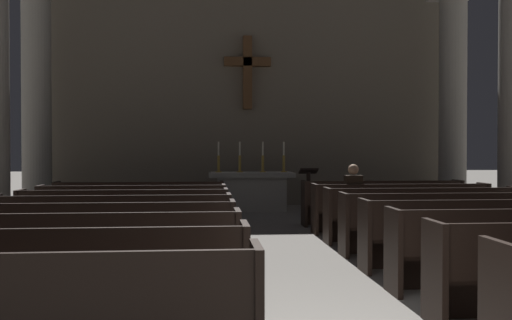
# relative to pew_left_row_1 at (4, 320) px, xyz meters

# --- Properties ---
(pew_left_row_1) EXTENTS (3.38, 0.50, 0.95)m
(pew_left_row_1) POSITION_rel_pew_left_row_1_xyz_m (0.00, 0.00, 0.00)
(pew_left_row_1) COLOR black
(pew_left_row_1) RESTS_ON ground
(pew_left_row_2) EXTENTS (3.38, 0.50, 0.95)m
(pew_left_row_2) POSITION_rel_pew_left_row_1_xyz_m (0.00, 1.15, 0.00)
(pew_left_row_2) COLOR black
(pew_left_row_2) RESTS_ON ground
(pew_left_row_3) EXTENTS (3.38, 0.50, 0.95)m
(pew_left_row_3) POSITION_rel_pew_left_row_1_xyz_m (0.00, 2.30, 0.00)
(pew_left_row_3) COLOR black
(pew_left_row_3) RESTS_ON ground
(pew_left_row_4) EXTENTS (3.38, 0.50, 0.95)m
(pew_left_row_4) POSITION_rel_pew_left_row_1_xyz_m (0.00, 3.44, 0.00)
(pew_left_row_4) COLOR black
(pew_left_row_4) RESTS_ON ground
(pew_left_row_5) EXTENTS (3.38, 0.50, 0.95)m
(pew_left_row_5) POSITION_rel_pew_left_row_1_xyz_m (0.00, 4.59, 0.00)
(pew_left_row_5) COLOR black
(pew_left_row_5) RESTS_ON ground
(pew_left_row_6) EXTENTS (3.38, 0.50, 0.95)m
(pew_left_row_6) POSITION_rel_pew_left_row_1_xyz_m (0.00, 5.74, 0.00)
(pew_left_row_6) COLOR black
(pew_left_row_6) RESTS_ON ground
(pew_left_row_7) EXTENTS (3.38, 0.50, 0.95)m
(pew_left_row_7) POSITION_rel_pew_left_row_1_xyz_m (0.00, 6.89, 0.00)
(pew_left_row_7) COLOR black
(pew_left_row_7) RESTS_ON ground
(pew_left_row_8) EXTENTS (3.38, 0.50, 0.95)m
(pew_left_row_8) POSITION_rel_pew_left_row_1_xyz_m (0.00, 8.04, 0.00)
(pew_left_row_8) COLOR black
(pew_left_row_8) RESTS_ON ground
(pew_right_row_4) EXTENTS (3.38, 0.50, 0.95)m
(pew_right_row_4) POSITION_rel_pew_left_row_1_xyz_m (5.03, 3.44, 0.00)
(pew_right_row_4) COLOR black
(pew_right_row_4) RESTS_ON ground
(pew_right_row_5) EXTENTS (3.38, 0.50, 0.95)m
(pew_right_row_5) POSITION_rel_pew_left_row_1_xyz_m (5.03, 4.59, 0.00)
(pew_right_row_5) COLOR black
(pew_right_row_5) RESTS_ON ground
(pew_right_row_6) EXTENTS (3.38, 0.50, 0.95)m
(pew_right_row_6) POSITION_rel_pew_left_row_1_xyz_m (5.03, 5.74, 0.00)
(pew_right_row_6) COLOR black
(pew_right_row_6) RESTS_ON ground
(pew_right_row_7) EXTENTS (3.38, 0.50, 0.95)m
(pew_right_row_7) POSITION_rel_pew_left_row_1_xyz_m (5.03, 6.89, 0.00)
(pew_right_row_7) COLOR black
(pew_right_row_7) RESTS_ON ground
(pew_right_row_8) EXTENTS (3.38, 0.50, 0.95)m
(pew_right_row_8) POSITION_rel_pew_left_row_1_xyz_m (5.03, 8.04, 0.00)
(pew_right_row_8) COLOR black
(pew_right_row_8) RESTS_ON ground
(column_left_fourth) EXTENTS (1.09, 1.09, 5.82)m
(column_left_fourth) POSITION_rel_pew_left_row_1_xyz_m (-2.91, 11.20, 2.35)
(column_left_fourth) COLOR #9E998E
(column_left_fourth) RESTS_ON ground
(column_right_fourth) EXTENTS (1.09, 1.09, 5.82)m
(column_right_fourth) POSITION_rel_pew_left_row_1_xyz_m (7.94, 11.20, 2.35)
(column_right_fourth) COLOR #9E998E
(column_right_fourth) RESTS_ON ground
(altar) EXTENTS (2.20, 0.90, 1.01)m
(altar) POSITION_rel_pew_left_row_1_xyz_m (2.52, 11.16, 0.06)
(altar) COLOR #A8A399
(altar) RESTS_ON ground
(candlestick_outer_left) EXTENTS (0.16, 0.16, 0.79)m
(candlestick_outer_left) POSITION_rel_pew_left_row_1_xyz_m (1.67, 11.16, 0.79)
(candlestick_outer_left) COLOR #B79338
(candlestick_outer_left) RESTS_ON altar
(candlestick_inner_left) EXTENTS (0.16, 0.16, 0.79)m
(candlestick_inner_left) POSITION_rel_pew_left_row_1_xyz_m (2.22, 11.16, 0.79)
(candlestick_inner_left) COLOR #B79338
(candlestick_inner_left) RESTS_ON altar
(candlestick_inner_right) EXTENTS (0.16, 0.16, 0.79)m
(candlestick_inner_right) POSITION_rel_pew_left_row_1_xyz_m (2.82, 11.16, 0.79)
(candlestick_inner_right) COLOR #B79338
(candlestick_inner_right) RESTS_ON altar
(candlestick_outer_right) EXTENTS (0.16, 0.16, 0.79)m
(candlestick_outer_right) POSITION_rel_pew_left_row_1_xyz_m (3.37, 11.16, 0.79)
(candlestick_outer_right) COLOR #B79338
(candlestick_outer_right) RESTS_ON altar
(apse_with_cross) EXTENTS (12.01, 0.50, 6.85)m
(apse_with_cross) POSITION_rel_pew_left_row_1_xyz_m (2.52, 12.79, 2.95)
(apse_with_cross) COLOR #706656
(apse_with_cross) RESTS_ON ground
(lectern) EXTENTS (0.44, 0.36, 1.15)m
(lectern) POSITION_rel_pew_left_row_1_xyz_m (3.80, 9.96, 0.07)
(lectern) COLOR black
(lectern) RESTS_ON ground
(lone_worshipper) EXTENTS (0.32, 0.43, 1.32)m
(lone_worshipper) POSITION_rel_pew_left_row_1_xyz_m (4.10, 6.93, 0.22)
(lone_worshipper) COLOR #26262B
(lone_worshipper) RESTS_ON ground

